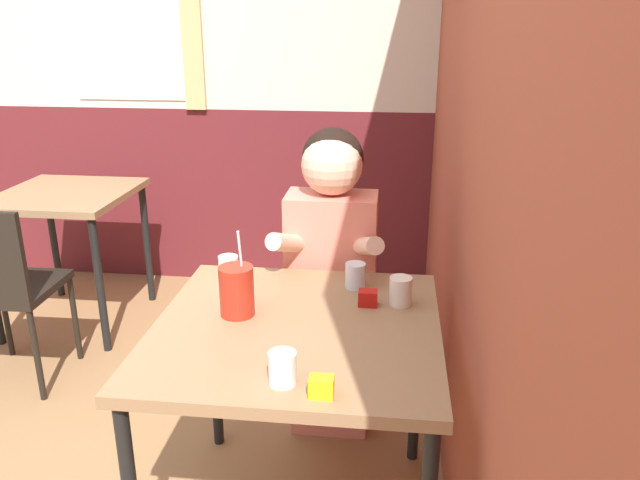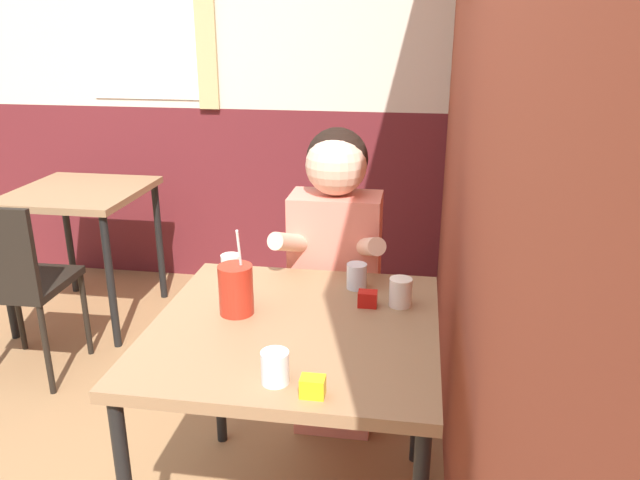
# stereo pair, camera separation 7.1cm
# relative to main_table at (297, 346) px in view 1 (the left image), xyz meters

# --- Properties ---
(brick_wall_right) EXTENTS (0.08, 4.44, 2.70)m
(brick_wall_right) POSITION_rel_main_table_xyz_m (0.53, 0.81, 0.67)
(brick_wall_right) COLOR brown
(brick_wall_right) RESTS_ON ground_plane
(back_wall) EXTENTS (5.59, 0.09, 2.70)m
(back_wall) POSITION_rel_main_table_xyz_m (-0.81, 2.06, 0.68)
(back_wall) COLOR beige
(back_wall) RESTS_ON ground_plane
(main_table) EXTENTS (0.85, 0.86, 0.75)m
(main_table) POSITION_rel_main_table_xyz_m (0.00, 0.00, 0.00)
(main_table) COLOR #93704C
(main_table) RESTS_ON ground_plane
(background_table) EXTENTS (0.66, 0.70, 0.75)m
(background_table) POSITION_rel_main_table_xyz_m (-1.45, 1.36, -0.03)
(background_table) COLOR #93704C
(background_table) RESTS_ON ground_plane
(chair_near_window) EXTENTS (0.41, 0.41, 0.88)m
(chair_near_window) POSITION_rel_main_table_xyz_m (-1.43, 0.69, -0.16)
(chair_near_window) COLOR black
(chair_near_window) RESTS_ON ground_plane
(person_seated) EXTENTS (0.42, 0.42, 1.24)m
(person_seated) POSITION_rel_main_table_xyz_m (0.05, 0.57, -0.00)
(person_seated) COLOR #EA7F6B
(person_seated) RESTS_ON ground_plane
(cocktail_pitcher) EXTENTS (0.11, 0.11, 0.28)m
(cocktail_pitcher) POSITION_rel_main_table_xyz_m (-0.19, 0.05, 0.15)
(cocktail_pitcher) COLOR #B22819
(cocktail_pitcher) RESTS_ON main_table
(glass_near_pitcher) EXTENTS (0.07, 0.07, 0.09)m
(glass_near_pitcher) POSITION_rel_main_table_xyz_m (0.01, -0.32, 0.12)
(glass_near_pitcher) COLOR silver
(glass_near_pitcher) RESTS_ON main_table
(glass_center) EXTENTS (0.07, 0.07, 0.09)m
(glass_center) POSITION_rel_main_table_xyz_m (-0.29, 0.31, 0.12)
(glass_center) COLOR silver
(glass_center) RESTS_ON main_table
(glass_far_side) EXTENTS (0.07, 0.07, 0.09)m
(glass_far_side) POSITION_rel_main_table_xyz_m (0.31, 0.18, 0.12)
(glass_far_side) COLOR silver
(glass_far_side) RESTS_ON main_table
(glass_by_brick) EXTENTS (0.07, 0.07, 0.09)m
(glass_by_brick) POSITION_rel_main_table_xyz_m (0.16, 0.29, 0.12)
(glass_by_brick) COLOR silver
(glass_by_brick) RESTS_ON main_table
(condiment_ketchup) EXTENTS (0.06, 0.04, 0.05)m
(condiment_ketchup) POSITION_rel_main_table_xyz_m (0.20, 0.16, 0.10)
(condiment_ketchup) COLOR #B7140F
(condiment_ketchup) RESTS_ON main_table
(condiment_mustard) EXTENTS (0.06, 0.04, 0.05)m
(condiment_mustard) POSITION_rel_main_table_xyz_m (0.12, -0.36, 0.10)
(condiment_mustard) COLOR yellow
(condiment_mustard) RESTS_ON main_table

